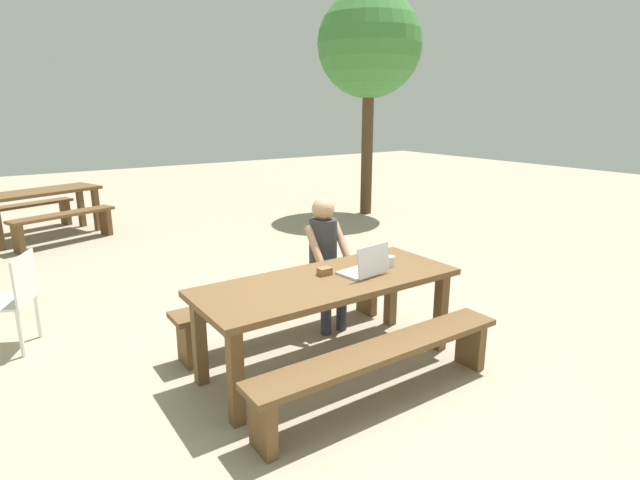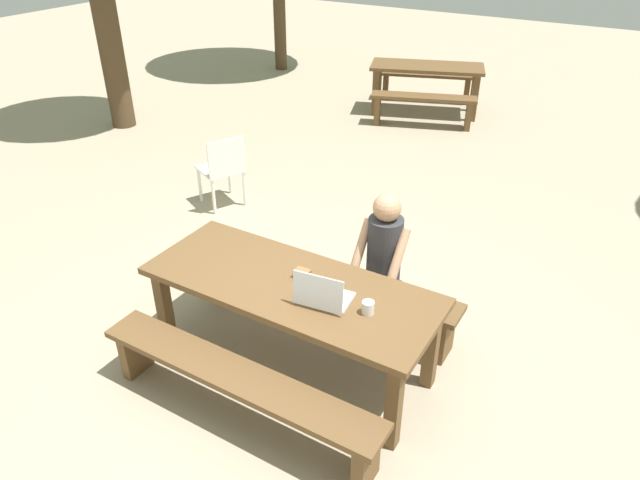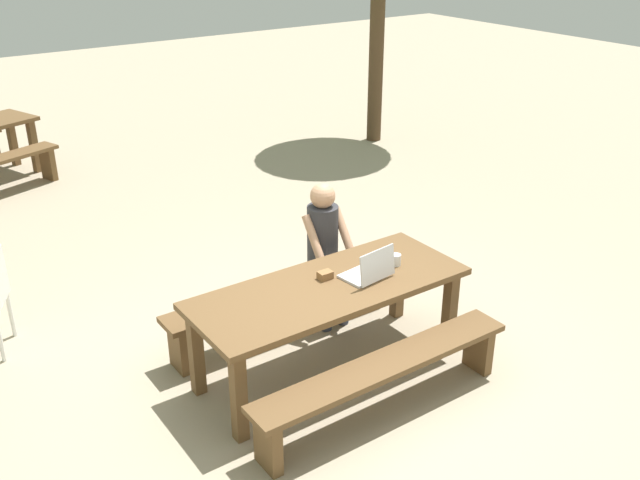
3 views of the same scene
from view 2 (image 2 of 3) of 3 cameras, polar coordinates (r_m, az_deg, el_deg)
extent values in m
plane|color=tan|center=(4.58, -2.64, -11.86)|extent=(30.00, 30.00, 0.00)
cube|color=brown|center=(4.12, -2.88, -4.49)|extent=(2.13, 0.84, 0.05)
cube|color=brown|center=(4.67, -14.96, -6.50)|extent=(0.09, 0.09, 0.70)
cube|color=brown|center=(3.81, 7.21, -15.78)|extent=(0.09, 0.09, 0.70)
cube|color=brown|center=(5.04, -9.99, -2.82)|extent=(0.09, 0.09, 0.70)
cube|color=brown|center=(4.25, 10.83, -10.24)|extent=(0.09, 0.09, 0.70)
cube|color=brown|center=(3.91, -8.23, -13.01)|extent=(2.11, 0.30, 0.05)
cube|color=brown|center=(4.59, -17.61, -10.25)|extent=(0.08, 0.24, 0.39)
cube|color=brown|center=(3.72, 4.51, -20.76)|extent=(0.08, 0.24, 0.39)
cube|color=brown|center=(4.76, 1.61, -3.55)|extent=(2.11, 0.30, 0.05)
cube|color=brown|center=(5.33, -7.40, -2.47)|extent=(0.08, 0.24, 0.39)
cube|color=brown|center=(4.61, 12.10, -9.14)|extent=(0.08, 0.24, 0.39)
cube|color=silver|center=(3.95, 0.55, -5.62)|extent=(0.38, 0.28, 0.02)
cube|color=silver|center=(3.77, -0.24, -5.15)|extent=(0.35, 0.08, 0.24)
cube|color=black|center=(3.78, -0.19, -5.08)|extent=(0.32, 0.07, 0.22)
cube|color=olive|center=(4.14, -1.75, -3.32)|extent=(0.11, 0.08, 0.06)
cylinder|color=white|center=(3.81, 4.72, -6.60)|extent=(0.08, 0.08, 0.09)
cylinder|color=#333847|center=(4.63, 3.93, -7.74)|extent=(0.10, 0.10, 0.43)
cylinder|color=#333847|center=(4.58, 5.96, -8.44)|extent=(0.10, 0.10, 0.43)
cube|color=#333847|center=(4.51, 5.59, -4.93)|extent=(0.28, 0.28, 0.12)
cylinder|color=#333338|center=(4.41, 6.31, -1.05)|extent=(0.26, 0.26, 0.54)
cylinder|color=tan|center=(4.37, 3.98, -0.75)|extent=(0.07, 0.32, 0.41)
cylinder|color=tan|center=(4.26, 7.59, -1.83)|extent=(0.07, 0.32, 0.41)
sphere|color=tan|center=(4.23, 6.59, 3.17)|extent=(0.21, 0.21, 0.21)
cube|color=white|center=(6.69, -9.73, 6.89)|extent=(0.59, 0.59, 0.02)
cube|color=white|center=(6.43, -9.09, 7.98)|extent=(0.21, 0.40, 0.40)
cylinder|color=white|center=(7.00, -8.82, 6.13)|extent=(0.04, 0.04, 0.42)
cylinder|color=white|center=(6.87, -11.67, 5.34)|extent=(0.04, 0.04, 0.42)
cylinder|color=white|center=(6.69, -7.40, 5.01)|extent=(0.04, 0.04, 0.42)
cylinder|color=white|center=(6.55, -10.36, 4.17)|extent=(0.04, 0.04, 0.42)
cube|color=brown|center=(9.69, 10.44, 16.32)|extent=(1.88, 1.24, 0.05)
cube|color=brown|center=(9.59, 5.42, 14.15)|extent=(0.11, 0.11, 0.72)
cube|color=brown|center=(9.57, 14.90, 13.23)|extent=(0.11, 0.11, 0.72)
cube|color=brown|center=(10.06, 5.75, 14.94)|extent=(0.11, 0.11, 0.72)
cube|color=brown|center=(10.04, 14.81, 14.06)|extent=(0.11, 0.11, 0.72)
cube|color=brown|center=(9.14, 10.11, 13.59)|extent=(1.58, 0.81, 0.05)
cube|color=brown|center=(9.25, 5.64, 12.57)|extent=(0.16, 0.25, 0.43)
cube|color=brown|center=(9.23, 14.31, 11.73)|extent=(0.16, 0.25, 0.43)
cube|color=brown|center=(10.38, 10.43, 15.64)|extent=(1.58, 0.81, 0.05)
cube|color=brown|center=(10.48, 6.44, 14.72)|extent=(0.16, 0.25, 0.43)
cube|color=brown|center=(10.46, 14.16, 13.98)|extent=(0.16, 0.25, 0.43)
cylinder|color=#4C3823|center=(9.34, -19.92, 18.05)|extent=(0.35, 0.35, 2.60)
cylinder|color=#4C3823|center=(12.15, -4.03, 22.27)|extent=(0.24, 0.24, 2.58)
camera|label=1|loc=(4.21, -59.95, 0.60)|focal=28.28mm
camera|label=3|loc=(4.74, -75.06, 11.30)|focal=40.11mm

